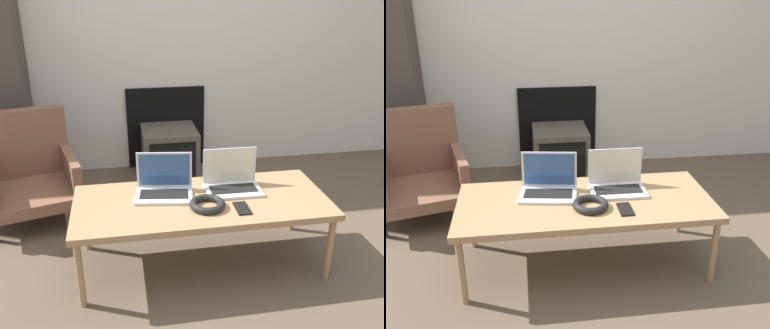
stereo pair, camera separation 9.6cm
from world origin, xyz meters
TOP-DOWN VIEW (x-y plane):
  - ground_plane at (0.00, 0.00)m, footprint 14.00×14.00m
  - wall_back at (-0.00, 1.81)m, footprint 7.00×0.08m
  - table at (0.00, 0.29)m, footprint 1.39×0.59m
  - laptop_left at (-0.19, 0.40)m, footprint 0.34×0.25m
  - laptop_right at (0.20, 0.40)m, footprint 0.31×0.21m
  - headphones at (0.01, 0.20)m, footprint 0.19×0.19m
  - phone at (0.19, 0.15)m, footprint 0.07×0.14m
  - tv at (-0.02, 1.55)m, footprint 0.44×0.43m
  - armchair at (-1.03, 1.07)m, footprint 0.69×0.71m

SIDE VIEW (x-z plane):
  - ground_plane at x=0.00m, z-range 0.00..0.00m
  - tv at x=-0.02m, z-range 0.00..0.41m
  - armchair at x=-1.03m, z-range -0.02..0.69m
  - table at x=0.00m, z-range 0.17..0.58m
  - phone at x=0.19m, z-range 0.41..0.42m
  - headphones at x=0.01m, z-range 0.41..0.45m
  - laptop_left at x=-0.19m, z-range 0.35..0.57m
  - laptop_right at x=0.20m, z-range 0.35..0.57m
  - wall_back at x=0.00m, z-range -0.01..2.59m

